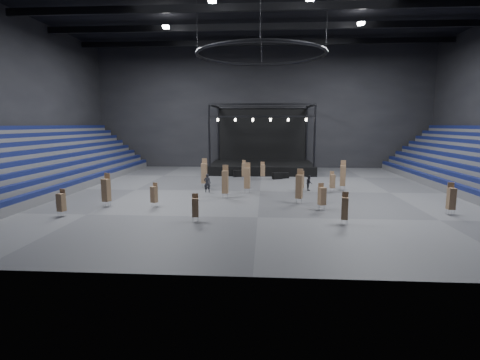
# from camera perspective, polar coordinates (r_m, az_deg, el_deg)

# --- Properties ---
(floor) EXTENTS (50.00, 50.00, 0.00)m
(floor) POSITION_cam_1_polar(r_m,az_deg,el_deg) (36.94, 3.05, -1.72)
(floor) COLOR #48484B
(floor) RESTS_ON ground
(wall_back) EXTENTS (50.00, 0.20, 18.00)m
(wall_back) POSITION_cam_1_polar(r_m,az_deg,el_deg) (57.41, 3.43, 10.93)
(wall_back) COLOR black
(wall_back) RESTS_ON ground
(wall_front) EXTENTS (50.00, 0.20, 18.00)m
(wall_front) POSITION_cam_1_polar(r_m,az_deg,el_deg) (15.56, 2.14, 17.60)
(wall_front) COLOR black
(wall_front) RESTS_ON ground
(wall_left) EXTENTS (0.20, 42.00, 18.00)m
(wall_left) POSITION_cam_1_polar(r_m,az_deg,el_deg) (44.46, -31.70, 10.42)
(wall_left) COLOR black
(wall_left) RESTS_ON ground
(bleachers_left) EXTENTS (7.20, 40.00, 6.40)m
(bleachers_left) POSITION_cam_1_polar(r_m,az_deg,el_deg) (43.51, -28.74, 1.09)
(bleachers_left) COLOR #515153
(bleachers_left) RESTS_ON floor
(stage) EXTENTS (14.00, 10.00, 9.20)m
(stage) POSITION_cam_1_polar(r_m,az_deg,el_deg) (52.84, 3.32, 2.94)
(stage) COLOR black
(stage) RESTS_ON floor
(truss_ring) EXTENTS (12.30, 12.30, 5.15)m
(truss_ring) POSITION_cam_1_polar(r_m,az_deg,el_deg) (36.93, 3.22, 18.55)
(truss_ring) COLOR black
(truss_ring) RESTS_ON ceiling
(roof_girders) EXTENTS (49.00, 30.35, 0.70)m
(roof_girders) POSITION_cam_1_polar(r_m,az_deg,el_deg) (37.89, 3.28, 24.82)
(roof_girders) COLOR black
(roof_girders) RESTS_ON ceiling
(floodlights) EXTENTS (28.60, 16.60, 0.25)m
(floodlights) POSITION_cam_1_polar(r_m,az_deg,el_deg) (33.89, 3.19, 25.75)
(floodlights) COLOR white
(floodlights) RESTS_ON roof_girders
(flight_case_left) EXTENTS (1.38, 0.94, 0.83)m
(flight_case_left) POSITION_cam_1_polar(r_m,az_deg,el_deg) (47.03, -0.29, 1.01)
(flight_case_left) COLOR black
(flight_case_left) RESTS_ON floor
(flight_case_mid) EXTENTS (1.31, 0.99, 0.78)m
(flight_case_mid) POSITION_cam_1_polar(r_m,az_deg,el_deg) (45.27, 5.70, 0.64)
(flight_case_mid) COLOR black
(flight_case_mid) RESTS_ON floor
(flight_case_right) EXTENTS (1.15, 0.79, 0.69)m
(flight_case_right) POSITION_cam_1_polar(r_m,az_deg,el_deg) (46.06, 6.78, 0.70)
(flight_case_right) COLOR black
(flight_case_right) RESTS_ON floor
(chair_stack_0) EXTENTS (0.50, 0.50, 2.36)m
(chair_stack_0) POSITION_cam_1_polar(r_m,az_deg,el_deg) (31.19, 29.50, -2.41)
(chair_stack_0) COLOR silver
(chair_stack_0) RESTS_ON floor
(chair_stack_1) EXTENTS (0.57, 0.57, 1.98)m
(chair_stack_1) POSITION_cam_1_polar(r_m,az_deg,el_deg) (29.56, -25.59, -3.02)
(chair_stack_1) COLOR silver
(chair_stack_1) RESTS_ON floor
(chair_stack_2) EXTENTS (0.57, 0.57, 2.07)m
(chair_stack_2) POSITION_cam_1_polar(r_m,az_deg,el_deg) (36.81, 9.32, -0.14)
(chair_stack_2) COLOR silver
(chair_stack_2) RESTS_ON floor
(chair_stack_3) EXTENTS (0.55, 0.55, 2.96)m
(chair_stack_3) POSITION_cam_1_polar(r_m,az_deg,el_deg) (33.28, -2.28, -0.22)
(chair_stack_3) COLOR silver
(chair_stack_3) RESTS_ON floor
(chair_stack_4) EXTENTS (0.66, 0.66, 2.89)m
(chair_stack_4) POSITION_cam_1_polar(r_m,az_deg,el_deg) (31.40, 9.02, -0.91)
(chair_stack_4) COLOR silver
(chair_stack_4) RESTS_ON floor
(chair_stack_5) EXTENTS (0.65, 0.65, 2.69)m
(chair_stack_5) POSITION_cam_1_polar(r_m,az_deg,el_deg) (31.64, -19.72, -1.37)
(chair_stack_5) COLOR silver
(chair_stack_5) RESTS_ON floor
(chair_stack_6) EXTENTS (0.57, 0.57, 3.03)m
(chair_stack_6) POSITION_cam_1_polar(r_m,az_deg,el_deg) (39.06, -5.48, 1.10)
(chair_stack_6) COLOR silver
(chair_stack_6) RESTS_ON floor
(chair_stack_7) EXTENTS (0.49, 0.49, 2.16)m
(chair_stack_7) POSITION_cam_1_polar(r_m,az_deg,el_deg) (25.50, 15.68, -4.09)
(chair_stack_7) COLOR silver
(chair_stack_7) RESTS_ON floor
(chair_stack_8) EXTENTS (0.55, 0.55, 2.11)m
(chair_stack_8) POSITION_cam_1_polar(r_m,az_deg,el_deg) (44.69, 3.49, 1.52)
(chair_stack_8) COLOR silver
(chair_stack_8) RESTS_ON floor
(chair_stack_9) EXTENTS (0.46, 0.46, 2.31)m
(chair_stack_9) POSITION_cam_1_polar(r_m,az_deg,el_deg) (44.76, 0.56, 1.61)
(chair_stack_9) COLOR silver
(chair_stack_9) RESTS_ON floor
(chair_stack_10) EXTENTS (0.59, 0.59, 2.91)m
(chair_stack_10) POSITION_cam_1_polar(r_m,az_deg,el_deg) (35.82, 1.11, 0.38)
(chair_stack_10) COLOR silver
(chair_stack_10) RESTS_ON floor
(chair_stack_11) EXTENTS (0.65, 0.65, 2.08)m
(chair_stack_11) POSITION_cam_1_polar(r_m,az_deg,el_deg) (29.36, 12.38, -2.35)
(chair_stack_11) COLOR silver
(chair_stack_11) RESTS_ON floor
(chair_stack_12) EXTENTS (0.51, 0.51, 2.01)m
(chair_stack_12) POSITION_cam_1_polar(r_m,az_deg,el_deg) (37.57, 13.90, -0.14)
(chair_stack_12) COLOR silver
(chair_stack_12) RESTS_ON floor
(chair_stack_13) EXTENTS (0.58, 0.58, 1.95)m
(chair_stack_13) POSITION_cam_1_polar(r_m,az_deg,el_deg) (30.52, -12.96, -2.10)
(chair_stack_13) COLOR silver
(chair_stack_13) RESTS_ON floor
(chair_stack_14) EXTENTS (0.61, 0.61, 2.99)m
(chair_stack_14) POSITION_cam_1_polar(r_m,az_deg,el_deg) (38.72, 15.41, 0.73)
(chair_stack_14) COLOR silver
(chair_stack_14) RESTS_ON floor
(chair_stack_15) EXTENTS (0.50, 0.50, 1.92)m
(chair_stack_15) POSITION_cam_1_polar(r_m,az_deg,el_deg) (25.41, -6.83, -4.10)
(chair_stack_15) COLOR silver
(chair_stack_15) RESTS_ON floor
(man_center) EXTENTS (0.70, 0.50, 1.81)m
(man_center) POSITION_cam_1_polar(r_m,az_deg,el_deg) (36.32, -5.01, -0.46)
(man_center) COLOR black
(man_center) RESTS_ON floor
(crew_member) EXTENTS (0.62, 0.77, 1.51)m
(crew_member) POSITION_cam_1_polar(r_m,az_deg,el_deg) (37.92, 10.50, -0.43)
(crew_member) COLOR black
(crew_member) RESTS_ON floor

